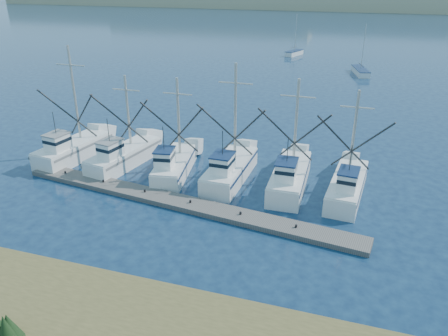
% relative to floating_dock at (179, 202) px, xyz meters
% --- Properties ---
extents(ground, '(500.00, 500.00, 0.00)m').
position_rel_floating_dock_xyz_m(ground, '(6.71, -5.39, -0.18)').
color(ground, '#0D203D').
rests_on(ground, ground).
extents(floating_dock, '(27.74, 5.48, 0.37)m').
position_rel_floating_dock_xyz_m(floating_dock, '(0.00, 0.00, 0.00)').
color(floating_dock, '#65605B').
rests_on(floating_dock, ground).
extents(trawler_fleet, '(27.65, 8.31, 10.09)m').
position_rel_floating_dock_xyz_m(trawler_fleet, '(-0.25, 4.90, 0.79)').
color(trawler_fleet, white).
rests_on(trawler_fleet, ground).
extents(sailboat_near, '(3.32, 7.06, 8.10)m').
position_rel_floating_dock_xyz_m(sailboat_near, '(11.53, 50.79, 0.30)').
color(sailboat_near, white).
rests_on(sailboat_near, ground).
extents(sailboat_far, '(3.19, 5.24, 8.10)m').
position_rel_floating_dock_xyz_m(sailboat_far, '(-1.97, 65.31, 0.32)').
color(sailboat_far, white).
rests_on(sailboat_far, ground).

